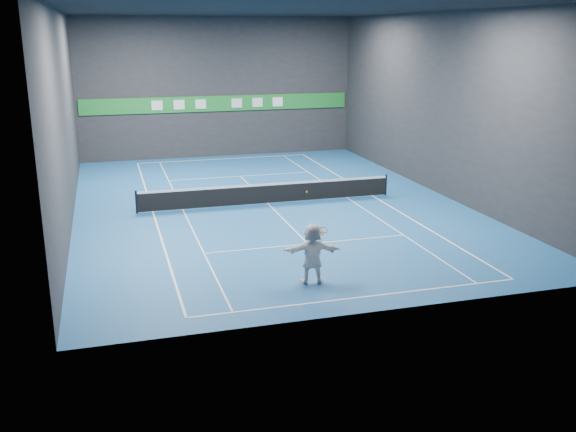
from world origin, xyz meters
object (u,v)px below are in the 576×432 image
object	(u,v)px
player	(312,253)
tennis_net	(268,193)
tennis_racket	(323,232)
tennis_ball	(307,192)

from	to	relation	value
player	tennis_net	bearing A→B (deg)	-85.24
tennis_net	tennis_racket	size ratio (longest dim) A/B	20.42
player	tennis_ball	xyz separation A→B (m)	(-0.15, 0.18, 2.05)
tennis_net	tennis_racket	world-z (taller)	tennis_racket
player	tennis_ball	size ratio (longest dim) A/B	30.23
player	tennis_racket	xyz separation A→B (m)	(0.36, 0.05, 0.70)
player	tennis_net	distance (m)	10.35
tennis_ball	tennis_net	distance (m)	10.48
player	tennis_ball	distance (m)	2.06
tennis_ball	tennis_racket	bearing A→B (deg)	-14.46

